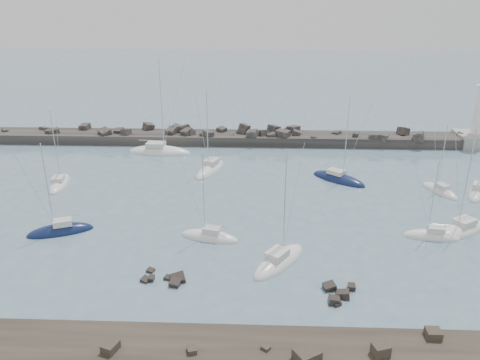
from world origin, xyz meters
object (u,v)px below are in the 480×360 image
sailboat_4 (159,152)px  sailboat_12 (478,193)px  lighthouse (478,130)px  sailboat_3 (60,184)px  sailboat_2 (61,231)px  sailboat_5 (210,237)px  sailboat_9 (432,237)px  sailboat_10 (440,191)px  sailboat_6 (210,170)px  sailboat_7 (279,262)px  sailboat_11 (461,231)px  sailboat_8 (338,180)px

sailboat_4 → sailboat_12: 52.36m
lighthouse → sailboat_3: 74.77m
sailboat_2 → sailboat_5: 18.17m
sailboat_4 → sailboat_5: (12.26, -31.37, -0.01)m
sailboat_4 → sailboat_9: size_ratio=1.71×
sailboat_4 → sailboat_10: size_ratio=1.67×
sailboat_6 → sailboat_12: sailboat_6 is taller
sailboat_2 → sailboat_7: bearing=-12.7°
sailboat_5 → sailboat_7: bearing=-32.9°
sailboat_11 → sailboat_7: bearing=-160.5°
lighthouse → sailboat_9: size_ratio=1.39×
sailboat_10 → sailboat_4: bearing=159.8°
lighthouse → sailboat_8: bearing=-146.4°
sailboat_3 → lighthouse: bearing=17.6°
sailboat_6 → sailboat_11: 37.94m
sailboat_8 → sailboat_12: size_ratio=1.16×
sailboat_4 → sailboat_10: sailboat_4 is taller
sailboat_2 → sailboat_5: size_ratio=1.09×
sailboat_2 → sailboat_5: bearing=-2.3°
sailboat_8 → sailboat_12: 19.76m
sailboat_6 → sailboat_9: sailboat_6 is taller
sailboat_9 → sailboat_11: (4.01, 1.55, -0.00)m
lighthouse → sailboat_11: 39.36m
lighthouse → sailboat_11: (-16.64, -35.55, -2.95)m
sailboat_2 → sailboat_4: bearing=79.1°
lighthouse → sailboat_6: lighthouse is taller
sailboat_12 → sailboat_8: bearing=166.6°
sailboat_12 → sailboat_9: bearing=-129.6°
sailboat_4 → sailboat_11: (42.54, -28.65, -0.01)m
lighthouse → sailboat_9: 42.56m
sailboat_3 → sailboat_9: sailboat_3 is taller
sailboat_6 → sailboat_11: (32.36, -19.81, -0.02)m
sailboat_5 → sailboat_8: bearing=46.6°
sailboat_2 → sailboat_11: size_ratio=0.88×
sailboat_9 → sailboat_12: size_ratio=0.86×
sailboat_11 → sailboat_12: size_ratio=1.15×
sailboat_4 → sailboat_5: size_ratio=1.59×
sailboat_5 → lighthouse: bearing=39.2°
sailboat_7 → sailboat_8: (10.12, 24.31, -0.01)m
sailboat_2 → sailboat_10: bearing=15.9°
sailboat_6 → sailboat_8: sailboat_6 is taller
sailboat_5 → sailboat_7: sailboat_7 is taller
lighthouse → sailboat_6: 51.55m
sailboat_5 → sailboat_6: 22.62m
sailboat_7 → sailboat_10: 31.48m
sailboat_4 → sailboat_9: bearing=-38.1°
sailboat_5 → sailboat_2: bearing=177.7°
sailboat_2 → sailboat_10: 52.28m
sailboat_7 → sailboat_12: 35.35m
lighthouse → sailboat_12: size_ratio=1.19×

